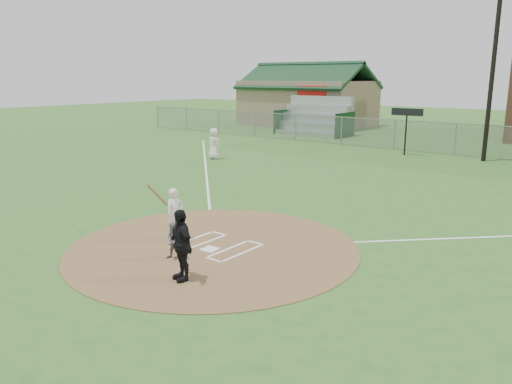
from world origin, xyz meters
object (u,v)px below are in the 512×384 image
Objects in this scene: home_plate at (210,249)px; batter_at_plate at (175,214)px; catcher at (174,241)px; ondeck_player at (214,144)px; umpire at (181,245)px.

home_plate is 1.62m from batter_at_plate.
ondeck_player reaches higher than catcher.
home_plate is at bearing 0.07° from batter_at_plate.
ondeck_player is 15.28m from batter_at_plate.
batter_at_plate is at bearing 132.05° from ondeck_player.
catcher is at bearing 132.78° from ondeck_player.
catcher is 0.58× the size of batter_at_plate.
catcher is at bearing 164.04° from umpire.
umpire reaches higher than home_plate.
batter_at_plate reaches higher than catcher.
batter_at_plate is at bearing -179.93° from home_plate.
umpire reaches higher than catcher.
umpire is (1.18, -0.85, 0.37)m from catcher.
home_plate is at bearing 135.95° from ondeck_player.
ondeck_player reaches higher than umpire.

